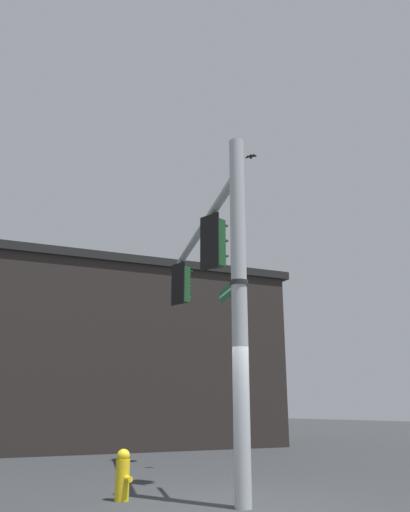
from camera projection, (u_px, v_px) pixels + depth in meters
name	position (u px, v px, depth m)	size (l,w,h in m)	color
ground_plane	(243.00, 509.00, 7.86)	(80.00, 80.00, 0.00)	#2D3033
signal_pole	(239.00, 306.00, 8.76)	(0.28, 0.28, 6.40)	#ADB2B7
mast_arm	(201.00, 229.00, 12.43)	(0.19, 0.19, 6.33)	#ADB2B7
traffic_light_nearest_pole	(216.00, 243.00, 10.91)	(0.54, 0.49, 1.31)	black
traffic_light_mid_inner	(183.00, 285.00, 14.72)	(0.54, 0.49, 1.31)	black
street_name_sign	(233.00, 287.00, 9.22)	(1.29, 0.89, 0.22)	#147238
bird_flying	(251.00, 156.00, 13.51)	(0.28, 0.24, 0.09)	black
storefront_building	(98.00, 355.00, 19.54)	(10.69, 15.23, 6.76)	#282321
tree_by_storefront	(59.00, 330.00, 21.36)	(2.86, 2.86, 6.06)	#4C3823
fire_hydrant	(123.00, 474.00, 8.59)	(0.35, 0.24, 0.82)	yellow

